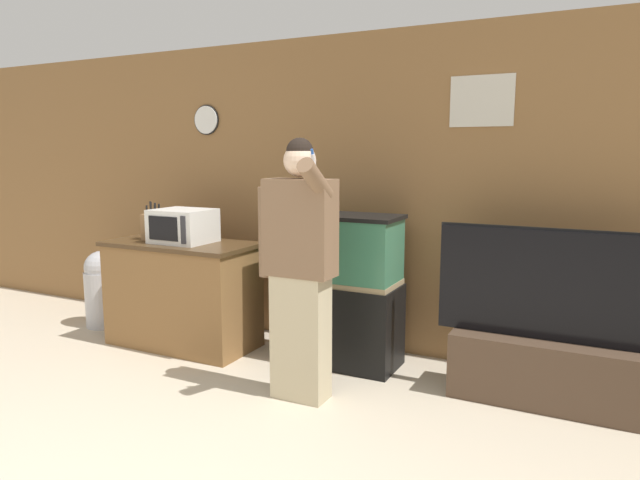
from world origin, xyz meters
The scene contains 8 objects.
wall_back_paneled centered at (0.00, 3.12, 1.30)m, with size 10.00×0.08×2.60m.
counter_island centered at (-1.36, 2.43, 0.45)m, with size 1.30×0.64×0.90m.
microwave centered at (-1.33, 2.43, 1.04)m, with size 0.47×0.40×0.28m.
knife_block centered at (-1.66, 2.41, 1.02)m, with size 0.14×0.12×0.33m.
aquarium_on_stand centered at (0.01, 2.65, 0.59)m, with size 0.96×0.45×1.18m.
tv_on_stand centered at (1.56, 2.59, 0.35)m, with size 1.50×0.40×1.17m.
person_standing centered at (0.05, 1.94, 0.91)m, with size 0.55×0.41×1.74m.
trash_bin centered at (-2.41, 2.51, 0.37)m, with size 0.33×0.33×0.73m.
Camera 1 is at (1.83, -1.27, 1.65)m, focal length 32.00 mm.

